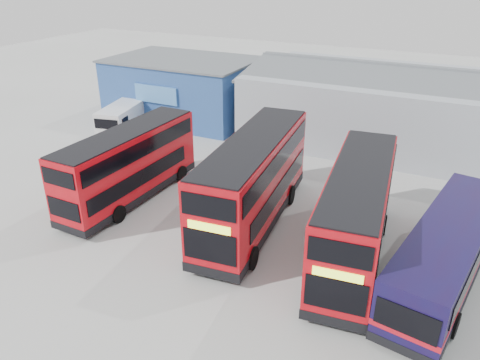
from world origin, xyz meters
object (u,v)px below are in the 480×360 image
(double_decker_centre, at_px, (253,183))
(double_decker_right, at_px, (356,216))
(office_block, at_px, (184,88))
(panel_van, at_px, (123,118))
(maintenance_shed, at_px, (458,115))
(single_decker_blue, at_px, (446,254))
(double_decker_left, at_px, (129,166))

(double_decker_centre, height_order, double_decker_right, double_decker_centre)
(office_block, xyz_separation_m, panel_van, (-2.04, -5.96, -1.28))
(office_block, height_order, panel_van, office_block)
(maintenance_shed, height_order, single_decker_blue, maintenance_shed)
(maintenance_shed, xyz_separation_m, double_decker_left, (-16.35, -16.82, -0.51))
(office_block, bearing_deg, panel_van, -108.89)
(maintenance_shed, height_order, double_decker_centre, maintenance_shed)
(double_decker_right, distance_m, single_decker_blue, 4.08)
(maintenance_shed, distance_m, double_decker_right, 17.42)
(double_decker_left, relative_size, double_decker_centre, 0.87)
(maintenance_shed, bearing_deg, panel_van, -161.67)
(double_decker_right, relative_size, panel_van, 1.93)
(office_block, xyz_separation_m, double_decker_left, (5.65, -14.81, -0.49))
(double_decker_right, bearing_deg, maintenance_shed, 73.00)
(office_block, relative_size, double_decker_right, 1.13)
(office_block, height_order, double_decker_centre, office_block)
(double_decker_left, distance_m, double_decker_right, 13.10)
(maintenance_shed, height_order, double_decker_left, maintenance_shed)
(double_decker_centre, height_order, panel_van, double_decker_centre)
(double_decker_right, relative_size, single_decker_blue, 0.97)
(double_decker_left, bearing_deg, single_decker_blue, -179.82)
(single_decker_blue, bearing_deg, office_block, -24.24)
(office_block, height_order, maintenance_shed, maintenance_shed)
(office_block, bearing_deg, double_decker_centre, -47.09)
(single_decker_blue, bearing_deg, double_decker_centre, 3.31)
(maintenance_shed, bearing_deg, double_decker_right, -100.77)
(double_decker_right, bearing_deg, double_decker_left, 172.49)
(office_block, distance_m, single_decker_blue, 27.42)
(office_block, distance_m, double_decker_right, 24.08)
(double_decker_left, bearing_deg, office_block, -67.38)
(office_block, height_order, double_decker_left, office_block)
(maintenance_shed, xyz_separation_m, double_decker_centre, (-8.78, -16.22, -0.24))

